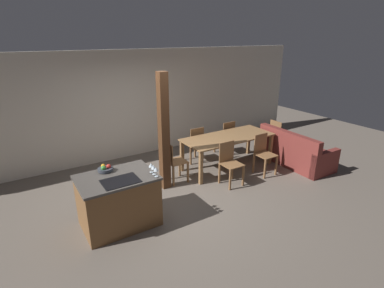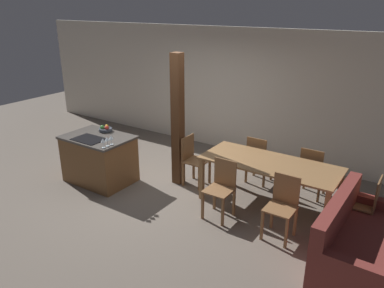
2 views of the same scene
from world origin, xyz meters
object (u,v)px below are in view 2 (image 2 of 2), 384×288
at_px(dining_table, 270,168).
at_px(dining_chair_far_left, 258,158).
at_px(kitchen_island, 99,159).
at_px(wine_glass_far, 111,137).
at_px(dining_chair_far_right, 312,171).
at_px(dining_chair_foot_end, 366,204).
at_px(fruit_bowl, 105,129).
at_px(wine_glass_middle, 107,139).
at_px(timber_post, 178,121).
at_px(wine_glass_near, 103,141).
at_px(dining_chair_head_end, 193,159).
at_px(couch, 357,244).
at_px(dining_chair_near_left, 221,187).
at_px(dining_chair_near_right, 282,205).

bearing_deg(dining_table, dining_chair_far_left, 125.59).
relative_size(kitchen_island, wine_glass_far, 7.44).
relative_size(dining_chair_far_right, dining_chair_foot_end, 1.00).
bearing_deg(dining_chair_far_right, dining_chair_foot_end, 144.71).
bearing_deg(dining_chair_far_right, fruit_bowl, 19.64).
bearing_deg(wine_glass_middle, dining_table, 24.81).
bearing_deg(dining_table, fruit_bowl, -169.27).
height_order(dining_chair_foot_end, timber_post, timber_post).
xyz_separation_m(wine_glass_middle, wine_glass_far, (0.00, 0.09, 0.00)).
distance_m(wine_glass_near, dining_chair_head_end, 1.66).
height_order(wine_glass_middle, dining_chair_far_left, wine_glass_middle).
xyz_separation_m(dining_chair_far_left, timber_post, (-1.23, -0.79, 0.71)).
height_order(wine_glass_far, dining_chair_far_left, wine_glass_far).
bearing_deg(dining_chair_far_right, wine_glass_far, 30.43).
bearing_deg(kitchen_island, dining_chair_far_right, 24.08).
bearing_deg(dining_table, wine_glass_near, -153.42).
xyz_separation_m(kitchen_island, timber_post, (1.26, 0.76, 0.75)).
relative_size(dining_chair_foot_end, couch, 0.51).
distance_m(fruit_bowl, dining_table, 3.13).
relative_size(fruit_bowl, wine_glass_far, 1.50).
bearing_deg(dining_table, wine_glass_far, -157.02).
bearing_deg(dining_chair_head_end, timber_post, 111.95).
relative_size(dining_chair_near_left, couch, 0.51).
bearing_deg(wine_glass_far, dining_chair_near_left, 10.11).
bearing_deg(dining_chair_far_left, dining_table, 125.59).
xyz_separation_m(kitchen_island, dining_chair_far_left, (2.49, 1.55, 0.04)).
bearing_deg(kitchen_island, dining_chair_head_end, 29.69).
distance_m(wine_glass_far, dining_chair_foot_end, 4.08).
height_order(dining_table, timber_post, timber_post).
xyz_separation_m(wine_glass_middle, dining_chair_near_left, (1.95, 0.44, -0.53)).
height_order(dining_chair_foot_end, couch, dining_chair_foot_end).
relative_size(kitchen_island, couch, 0.69).
bearing_deg(kitchen_island, dining_chair_foot_end, 11.00).
bearing_deg(dining_chair_foot_end, couch, 4.73).
distance_m(dining_chair_near_right, dining_chair_far_right, 1.38).
height_order(fruit_bowl, wine_glass_far, wine_glass_far).
height_order(kitchen_island, dining_chair_far_left, dining_chair_far_left).
bearing_deg(dining_chair_far_left, couch, 144.73).
relative_size(kitchen_island, timber_post, 0.52).
bearing_deg(dining_chair_near_left, dining_chair_far_left, 90.00).
height_order(wine_glass_far, couch, wine_glass_far).
height_order(fruit_bowl, dining_table, fruit_bowl).
bearing_deg(fruit_bowl, couch, -1.99).
relative_size(dining_chair_near_left, dining_chair_far_left, 1.00).
height_order(dining_chair_near_left, dining_chair_far_right, same).
height_order(dining_chair_far_right, dining_chair_foot_end, same).
bearing_deg(dining_chair_far_left, dining_chair_foot_end, 160.63).
xyz_separation_m(wine_glass_middle, dining_chair_near_right, (2.94, 0.44, -0.53)).
relative_size(dining_chair_near_left, dining_chair_foot_end, 1.00).
bearing_deg(wine_glass_near, dining_chair_far_right, 33.06).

